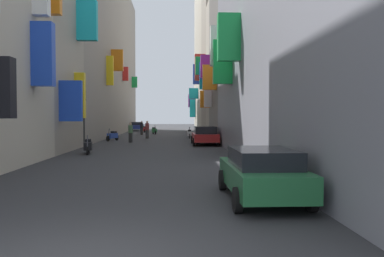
{
  "coord_description": "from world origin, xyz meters",
  "views": [
    {
      "loc": [
        1.53,
        -5.68,
        2.23
      ],
      "look_at": [
        2.87,
        23.11,
        1.29
      ],
      "focal_mm": 36.0,
      "sensor_mm": 36.0,
      "label": 1
    }
  ],
  "objects_px": {
    "scooter_black": "(88,146)",
    "parked_car_green": "(262,172)",
    "pedestrian_near_right": "(142,128)",
    "traffic_light_near_corner": "(84,108)",
    "pedestrian_crossing": "(147,130)",
    "pedestrian_mid_street": "(131,133)",
    "scooter_blue": "(113,136)",
    "parked_car_red": "(205,135)",
    "scooter_white": "(190,134)",
    "parked_car_blue": "(137,126)",
    "scooter_green": "(154,130)",
    "scooter_red": "(145,129)"
  },
  "relations": [
    {
      "from": "scooter_blue",
      "to": "pedestrian_crossing",
      "type": "relative_size",
      "value": 1.07
    },
    {
      "from": "parked_car_red",
      "to": "scooter_black",
      "type": "relative_size",
      "value": 2.34
    },
    {
      "from": "scooter_white",
      "to": "traffic_light_near_corner",
      "type": "distance_m",
      "value": 14.32
    },
    {
      "from": "pedestrian_near_right",
      "to": "parked_car_red",
      "type": "bearing_deg",
      "value": -68.75
    },
    {
      "from": "parked_car_red",
      "to": "traffic_light_near_corner",
      "type": "xyz_separation_m",
      "value": [
        -8.56,
        -2.98,
        2.0
      ]
    },
    {
      "from": "pedestrian_crossing",
      "to": "parked_car_red",
      "type": "bearing_deg",
      "value": -59.4
    },
    {
      "from": "parked_car_blue",
      "to": "traffic_light_near_corner",
      "type": "xyz_separation_m",
      "value": [
        -0.65,
        -31.23,
        2.04
      ]
    },
    {
      "from": "pedestrian_near_right",
      "to": "traffic_light_near_corner",
      "type": "relative_size",
      "value": 0.4
    },
    {
      "from": "parked_car_green",
      "to": "traffic_light_near_corner",
      "type": "height_order",
      "value": "traffic_light_near_corner"
    },
    {
      "from": "parked_car_green",
      "to": "scooter_green",
      "type": "bearing_deg",
      "value": 97.34
    },
    {
      "from": "scooter_black",
      "to": "parked_car_green",
      "type": "bearing_deg",
      "value": -59.97
    },
    {
      "from": "pedestrian_mid_street",
      "to": "traffic_light_near_corner",
      "type": "relative_size",
      "value": 0.41
    },
    {
      "from": "scooter_blue",
      "to": "traffic_light_near_corner",
      "type": "height_order",
      "value": "traffic_light_near_corner"
    },
    {
      "from": "pedestrian_near_right",
      "to": "pedestrian_mid_street",
      "type": "relative_size",
      "value": 0.98
    },
    {
      "from": "parked_car_blue",
      "to": "parked_car_red",
      "type": "bearing_deg",
      "value": -74.36
    },
    {
      "from": "parked_car_blue",
      "to": "scooter_white",
      "type": "distance_m",
      "value": 20.64
    },
    {
      "from": "scooter_white",
      "to": "traffic_light_near_corner",
      "type": "bearing_deg",
      "value": -123.12
    },
    {
      "from": "parked_car_blue",
      "to": "scooter_black",
      "type": "bearing_deg",
      "value": -89.24
    },
    {
      "from": "parked_car_red",
      "to": "scooter_red",
      "type": "distance_m",
      "value": 23.0
    },
    {
      "from": "scooter_black",
      "to": "pedestrian_mid_street",
      "type": "distance_m",
      "value": 9.72
    },
    {
      "from": "scooter_green",
      "to": "scooter_white",
      "type": "height_order",
      "value": "same"
    },
    {
      "from": "scooter_blue",
      "to": "scooter_red",
      "type": "bearing_deg",
      "value": 84.57
    },
    {
      "from": "parked_car_blue",
      "to": "pedestrian_near_right",
      "type": "xyz_separation_m",
      "value": [
        1.7,
        -12.28,
        0.1
      ]
    },
    {
      "from": "scooter_white",
      "to": "scooter_blue",
      "type": "bearing_deg",
      "value": -151.52
    },
    {
      "from": "scooter_red",
      "to": "parked_car_red",
      "type": "bearing_deg",
      "value": -74.18
    },
    {
      "from": "parked_car_green",
      "to": "parked_car_red",
      "type": "bearing_deg",
      "value": 89.83
    },
    {
      "from": "traffic_light_near_corner",
      "to": "pedestrian_crossing",
      "type": "bearing_deg",
      "value": 73.07
    },
    {
      "from": "parked_car_red",
      "to": "scooter_white",
      "type": "bearing_deg",
      "value": 95.39
    },
    {
      "from": "parked_car_blue",
      "to": "pedestrian_crossing",
      "type": "relative_size",
      "value": 2.43
    },
    {
      "from": "scooter_green",
      "to": "parked_car_red",
      "type": "bearing_deg",
      "value": -74.37
    },
    {
      "from": "scooter_green",
      "to": "pedestrian_near_right",
      "type": "relative_size",
      "value": 1.11
    },
    {
      "from": "scooter_green",
      "to": "scooter_white",
      "type": "relative_size",
      "value": 0.98
    },
    {
      "from": "scooter_white",
      "to": "traffic_light_near_corner",
      "type": "height_order",
      "value": "traffic_light_near_corner"
    },
    {
      "from": "parked_car_red",
      "to": "traffic_light_near_corner",
      "type": "relative_size",
      "value": 1.1
    },
    {
      "from": "pedestrian_near_right",
      "to": "pedestrian_mid_street",
      "type": "distance_m",
      "value": 13.19
    },
    {
      "from": "parked_car_red",
      "to": "traffic_light_near_corner",
      "type": "height_order",
      "value": "traffic_light_near_corner"
    },
    {
      "from": "scooter_white",
      "to": "scooter_black",
      "type": "bearing_deg",
      "value": -112.86
    },
    {
      "from": "traffic_light_near_corner",
      "to": "scooter_white",
      "type": "bearing_deg",
      "value": 56.88
    },
    {
      "from": "scooter_blue",
      "to": "traffic_light_near_corner",
      "type": "xyz_separation_m",
      "value": [
        -0.66,
        -8.01,
        2.29
      ]
    },
    {
      "from": "scooter_blue",
      "to": "traffic_light_near_corner",
      "type": "distance_m",
      "value": 8.35
    },
    {
      "from": "pedestrian_crossing",
      "to": "pedestrian_mid_street",
      "type": "distance_m",
      "value": 5.84
    },
    {
      "from": "scooter_blue",
      "to": "scooter_black",
      "type": "xyz_separation_m",
      "value": [
        0.45,
        -11.85,
        -0.0
      ]
    },
    {
      "from": "scooter_green",
      "to": "scooter_red",
      "type": "xyz_separation_m",
      "value": [
        -1.48,
        5.0,
        0.0
      ]
    },
    {
      "from": "parked_car_red",
      "to": "parked_car_green",
      "type": "bearing_deg",
      "value": -90.17
    },
    {
      "from": "scooter_green",
      "to": "traffic_light_near_corner",
      "type": "distance_m",
      "value": 20.59
    },
    {
      "from": "parked_car_green",
      "to": "scooter_white",
      "type": "height_order",
      "value": "parked_car_green"
    },
    {
      "from": "parked_car_red",
      "to": "scooter_white",
      "type": "relative_size",
      "value": 2.39
    },
    {
      "from": "parked_car_red",
      "to": "scooter_red",
      "type": "height_order",
      "value": "parked_car_red"
    },
    {
      "from": "scooter_green",
      "to": "scooter_red",
      "type": "bearing_deg",
      "value": 106.49
    },
    {
      "from": "parked_car_green",
      "to": "scooter_blue",
      "type": "relative_size",
      "value": 2.24
    }
  ]
}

